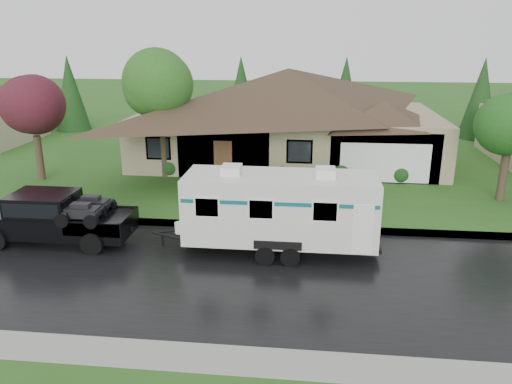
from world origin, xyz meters
TOP-DOWN VIEW (x-y plane):
  - ground at (0.00, 0.00)m, footprint 140.00×140.00m
  - road at (0.00, -2.00)m, footprint 140.00×8.00m
  - curb at (0.00, 2.25)m, footprint 140.00×0.50m
  - lawn at (0.00, 15.00)m, footprint 140.00×26.00m
  - house_main at (2.29, 13.84)m, footprint 19.44×10.80m
  - tree_left_green at (-4.55, 9.17)m, footprint 4.23×4.23m
  - tree_red at (-11.07, 7.73)m, footprint 3.33×3.33m
  - tree_right_green at (12.56, 6.72)m, footprint 3.26×3.26m
  - shrub_row at (2.00, 9.30)m, footprint 13.60×1.00m
  - pickup_truck at (-6.38, 0.02)m, footprint 5.91×2.24m
  - travel_trailer at (2.43, 0.02)m, footprint 7.28×2.56m

SIDE VIEW (x-z plane):
  - ground at x=0.00m, z-range 0.00..0.00m
  - road at x=0.00m, z-range 0.00..0.01m
  - curb at x=0.00m, z-range 0.00..0.15m
  - lawn at x=0.00m, z-range 0.00..0.15m
  - shrub_row at x=2.00m, z-range 0.15..1.15m
  - pickup_truck at x=-6.38m, z-range 0.07..2.04m
  - travel_trailer at x=2.43m, z-range 0.10..3.37m
  - house_main at x=2.29m, z-range 0.14..7.04m
  - tree_right_green at x=12.56m, z-range 1.19..6.60m
  - tree_red at x=-11.07m, z-range 1.21..6.72m
  - tree_left_green at x=-4.55m, z-range 1.51..8.52m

